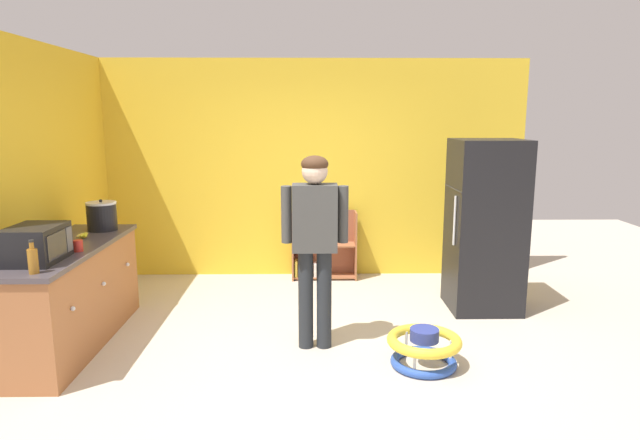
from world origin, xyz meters
TOP-DOWN VIEW (x-y plane):
  - ground_plane at (0.00, 0.00)m, footprint 12.00×12.00m
  - back_wall at (0.00, 2.33)m, footprint 5.20×0.06m
  - left_side_wall at (-2.63, 0.80)m, footprint 0.06×2.99m
  - kitchen_counter at (-2.20, 0.12)m, footprint 0.65×1.95m
  - refrigerator at (1.75, 1.00)m, footprint 0.73×0.68m
  - bookshelf at (0.05, 2.15)m, footprint 0.80×0.28m
  - standing_person at (-0.03, 0.03)m, footprint 0.57×0.23m
  - baby_walker at (0.86, -0.37)m, footprint 0.60×0.60m
  - microwave at (-2.18, -0.39)m, footprint 0.37×0.48m
  - crock_pot at (-2.12, 0.80)m, footprint 0.29×0.29m
  - banana_bunch at (-2.16, 0.45)m, footprint 0.12×0.16m
  - amber_bottle at (-2.04, -0.72)m, footprint 0.07×0.07m
  - teal_cup at (-2.43, 0.30)m, footprint 0.08×0.08m
  - red_cup at (-2.00, -0.07)m, footprint 0.08×0.08m
  - orange_cup at (-2.37, 0.02)m, footprint 0.08×0.08m
  - blue_cup at (-2.17, 0.05)m, footprint 0.08×0.08m

SIDE VIEW (x-z plane):
  - ground_plane at x=0.00m, z-range 0.00..0.00m
  - baby_walker at x=0.86m, z-range 0.00..0.32m
  - bookshelf at x=0.05m, z-range -0.06..0.79m
  - kitchen_counter at x=-2.20m, z-range 0.00..0.90m
  - refrigerator at x=1.75m, z-range 0.00..1.78m
  - banana_bunch at x=-2.16m, z-range 0.91..0.95m
  - teal_cup at x=-2.43m, z-range 0.90..0.99m
  - red_cup at x=-2.00m, z-range 0.90..0.99m
  - orange_cup at x=-2.37m, z-range 0.90..0.99m
  - blue_cup at x=-2.17m, z-range 0.90..0.99m
  - amber_bottle at x=-2.04m, z-range 0.88..1.12m
  - standing_person at x=-0.03m, z-range 0.19..1.87m
  - microwave at x=-2.18m, z-range 0.90..1.18m
  - crock_pot at x=-2.12m, z-range 0.89..1.19m
  - back_wall at x=0.00m, z-range 0.00..2.70m
  - left_side_wall at x=-2.63m, z-range 0.00..2.70m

